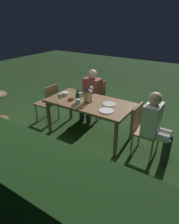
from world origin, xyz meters
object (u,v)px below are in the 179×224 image
chair_head_near (143,128)px  chair_side_left_b (95,96)px  wine_glass_b (78,102)px  person_in_rust (91,93)px  plate_a (109,104)px  bowl_olives (65,93)px  lantern_centerpiece (88,95)px  wine_glass_c (80,95)px  dining_table (89,104)px  chair_head_far (49,101)px  person_in_cream (156,123)px  green_bottle_on_table (78,98)px  plate_b (106,111)px  wine_glass_d (92,89)px  bowl_bread (71,98)px  wine_glass_a (60,96)px

chair_head_near → chair_side_left_b: 1.65m
chair_head_near → wine_glass_b: bearing=18.6°
chair_side_left_b → wine_glass_b: wine_glass_b is taller
person_in_rust → wine_glass_b: (-0.37, 0.98, 0.20)m
plate_a → bowl_olives: size_ratio=1.68×
chair_head_near → plate_a: (0.69, -0.08, 0.25)m
person_in_rust → lantern_centerpiece: size_ratio=4.34×
chair_head_near → person_in_rust: 1.57m
wine_glass_c → plate_a: (-0.54, -0.16, -0.11)m
dining_table → wine_glass_c: bearing=24.8°
dining_table → chair_head_far: chair_head_far is taller
person_in_cream → wine_glass_c: person_in_cream is taller
wine_glass_b → green_bottle_on_table: bearing=-50.7°
person_in_rust → plate_a: person_in_rust is taller
plate_a → plate_b: 0.30m
wine_glass_d → bowl_bread: 0.49m
person_in_cream → bowl_olives: bearing=-1.0°
wine_glass_a → bowl_bread: size_ratio=1.49×
wine_glass_b → chair_side_left_b: bearing=-72.6°
chair_head_far → bowl_olives: chair_head_far is taller
person_in_rust → wine_glass_b: person_in_rust is taller
dining_table → person_in_cream: bearing=180.0°
chair_head_near → wine_glass_a: bearing=11.9°
plate_b → bowl_bread: size_ratio=2.24×
wine_glass_a → bowl_olives: wine_glass_a is taller
plate_a → bowl_bread: (0.72, 0.19, 0.02)m
person_in_cream → plate_b: size_ratio=4.54×
chair_side_left_b → wine_glass_c: 0.98m
wine_glass_d → plate_b: size_ratio=0.67×
bowl_olives → person_in_cream: bearing=179.0°
wine_glass_c → wine_glass_a: bearing=40.4°
chair_head_far → wine_glass_c: bearing=175.3°
plate_b → bowl_bread: bearing=-6.4°
lantern_centerpiece → green_bottle_on_table: 0.21m
person_in_rust → bowl_bread: bearing=91.6°
wine_glass_b → wine_glass_d: 0.72m
chair_head_far → wine_glass_d: 1.02m
chair_head_near → plate_b: bearing=18.4°
wine_glass_b → plate_a: (-0.37, -0.44, -0.11)m
wine_glass_b → bowl_olives: size_ratio=1.15×
wine_glass_b → bowl_bread: bearing=-35.8°
chair_side_left_b → bowl_bread: size_ratio=7.68×
dining_table → bowl_olives: size_ratio=11.08×
person_in_cream → lantern_centerpiece: (1.27, 0.03, 0.23)m
wine_glass_b → bowl_bread: wine_glass_b is taller
dining_table → bowl_olives: 0.62m
chair_head_far → wine_glass_d: (-0.89, -0.34, 0.36)m
person_in_cream → chair_head_far: bearing=-0.0°
bowl_bread → wine_glass_b: bearing=144.2°
chair_head_far → plate_b: bearing=172.7°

